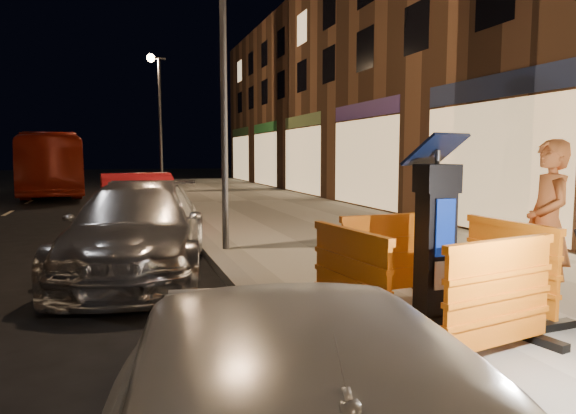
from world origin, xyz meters
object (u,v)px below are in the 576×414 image
object	(u,v)px
car_silver	(140,274)
man	(548,225)
barrier_back	(388,256)
barrier_kerbside	(350,281)
barrier_bldgside	(510,267)
barrier_front	(499,298)
car_red	(139,238)
bus_doubledecker	(53,195)
parking_kiosk	(435,235)

from	to	relation	value
car_silver	man	distance (m)	5.82
barrier_back	barrier_kerbside	distance (m)	1.34
barrier_back	barrier_bldgside	distance (m)	1.34
barrier_front	barrier_back	world-z (taller)	same
barrier_kerbside	car_red	xyz separation A→B (m)	(-1.73, 7.46, -0.66)
barrier_bldgside	car_silver	bearing A→B (deg)	40.74
barrier_bldgside	bus_doubledecker	size ratio (longest dim) A/B	0.13
barrier_front	car_silver	xyz separation A→B (m)	(-2.80, 4.77, -0.66)
parking_kiosk	barrier_kerbside	bearing A→B (deg)	174.28
barrier_kerbside	bus_doubledecker	bearing A→B (deg)	5.78
barrier_bldgside	parking_kiosk	bearing A→B (deg)	86.28
car_red	barrier_bldgside	bearing A→B (deg)	-67.10
barrier_back	car_silver	size ratio (longest dim) A/B	0.27
car_red	barrier_front	bearing A→B (deg)	-75.38
barrier_front	man	bearing A→B (deg)	22.79
barrier_back	barrier_bldgside	size ratio (longest dim) A/B	1.00
barrier_kerbside	parking_kiosk	bearing A→B (deg)	-97.72
car_silver	barrier_bldgside	bearing A→B (deg)	-36.10
car_silver	bus_doubledecker	bearing A→B (deg)	109.98
parking_kiosk	barrier_bldgside	size ratio (longest dim) A/B	1.40
parking_kiosk	car_silver	size ratio (longest dim) A/B	0.38
barrier_front	barrier_kerbside	xyz separation A→B (m)	(-0.95, 0.95, 0.00)
bus_doubledecker	man	bearing A→B (deg)	-76.38
parking_kiosk	bus_doubledecker	size ratio (longest dim) A/B	0.18
barrier_kerbside	barrier_bldgside	bearing A→B (deg)	-97.72
barrier_front	man	size ratio (longest dim) A/B	0.69
barrier_bldgside	car_silver	world-z (taller)	barrier_bldgside
parking_kiosk	car_silver	xyz separation A→B (m)	(-2.80, 3.82, -1.06)
barrier_back	bus_doubledecker	bearing A→B (deg)	103.90
barrier_bldgside	bus_doubledecker	world-z (taller)	bus_doubledecker
barrier_front	barrier_bldgside	distance (m)	1.34
parking_kiosk	car_red	size ratio (longest dim) A/B	0.42
bus_doubledecker	man	size ratio (longest dim) A/B	5.28
car_silver	man	xyz separation A→B (m)	(4.26, -3.81, 1.10)
parking_kiosk	barrier_bldgside	xyz separation A→B (m)	(0.95, 0.00, -0.40)
barrier_kerbside	car_red	bearing A→B (deg)	5.37
barrier_back	car_red	distance (m)	7.07
barrier_front	parking_kiosk	bearing A→B (deg)	79.28
barrier_kerbside	barrier_front	bearing A→B (deg)	-142.72
car_red	man	distance (m)	8.59
barrier_bldgside	bus_doubledecker	distance (m)	22.26
barrier_bldgside	car_silver	distance (m)	5.40
barrier_kerbside	man	distance (m)	2.45
barrier_back	barrier_kerbside	size ratio (longest dim) A/B	1.00
barrier_front	car_red	size ratio (longest dim) A/B	0.30
barrier_back	barrier_front	bearing A→B (deg)	-92.72
car_red	car_silver	bearing A→B (deg)	-94.93
barrier_back	car_red	size ratio (longest dim) A/B	0.30
barrier_back	car_red	bearing A→B (deg)	109.69
parking_kiosk	bus_doubledecker	distance (m)	21.99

